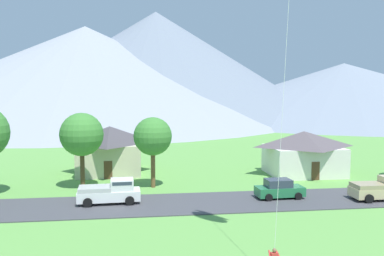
# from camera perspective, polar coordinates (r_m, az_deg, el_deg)

# --- Properties ---
(road_strip) EXTENTS (160.00, 6.82, 0.08)m
(road_strip) POSITION_cam_1_polar(r_m,az_deg,el_deg) (35.57, -1.25, -10.36)
(road_strip) COLOR #424247
(road_strip) RESTS_ON ground
(mountain_central_ridge) EXTENTS (133.88, 133.88, 30.50)m
(mountain_central_ridge) POSITION_cam_1_polar(r_m,az_deg,el_deg) (139.62, -14.41, 7.24)
(mountain_central_ridge) COLOR #8E939E
(mountain_central_ridge) RESTS_ON ground
(mountain_west_ridge) EXTENTS (120.85, 120.85, 37.55)m
(mountain_west_ridge) POSITION_cam_1_polar(r_m,az_deg,el_deg) (149.06, -4.98, 8.58)
(mountain_west_ridge) COLOR slate
(mountain_west_ridge) RESTS_ON ground
(mountain_far_west_ridge) EXTENTS (124.40, 124.40, 19.47)m
(mountain_far_west_ridge) POSITION_cam_1_polar(r_m,az_deg,el_deg) (156.26, 20.13, 4.82)
(mountain_far_west_ridge) COLOR gray
(mountain_far_west_ridge) RESTS_ON ground
(house_leftmost) EXTENTS (8.59, 7.01, 4.98)m
(house_leftmost) POSITION_cam_1_polar(r_m,az_deg,el_deg) (49.11, 15.14, -3.22)
(house_leftmost) COLOR silver
(house_leftmost) RESTS_ON ground
(house_left_center) EXTENTS (7.65, 8.42, 5.45)m
(house_left_center) POSITION_cam_1_polar(r_m,az_deg,el_deg) (49.47, -11.23, -2.80)
(house_left_center) COLOR beige
(house_left_center) RESTS_ON ground
(tree_near_left) EXTENTS (3.79, 3.79, 7.00)m
(tree_near_left) POSITION_cam_1_polar(r_m,az_deg,el_deg) (40.85, -5.43, -1.20)
(tree_near_left) COLOR brown
(tree_near_left) RESTS_ON ground
(tree_near_right) EXTENTS (4.24, 4.24, 7.44)m
(tree_near_right) POSITION_cam_1_polar(r_m,az_deg,el_deg) (41.71, -14.97, -0.90)
(tree_near_right) COLOR #4C3823
(tree_near_right) RESTS_ON ground
(parked_car_green_mid_west) EXTENTS (4.27, 2.22, 1.68)m
(parked_car_green_mid_west) POSITION_cam_1_polar(r_m,az_deg,el_deg) (37.84, 11.94, -8.24)
(parked_car_green_mid_west) COLOR #237042
(parked_car_green_mid_west) RESTS_ON road_strip
(pickup_truck_white_west_side) EXTENTS (5.28, 2.50, 1.99)m
(pickup_truck_white_west_side) POSITION_cam_1_polar(r_m,az_deg,el_deg) (36.02, -11.15, -8.59)
(pickup_truck_white_west_side) COLOR white
(pickup_truck_white_west_side) RESTS_ON road_strip
(pickup_truck_sand_east_side) EXTENTS (5.22, 2.37, 1.99)m
(pickup_truck_sand_east_side) POSITION_cam_1_polar(r_m,az_deg,el_deg) (40.12, 24.81, -7.56)
(pickup_truck_sand_east_side) COLOR #C6B284
(pickup_truck_sand_east_side) RESTS_ON road_strip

